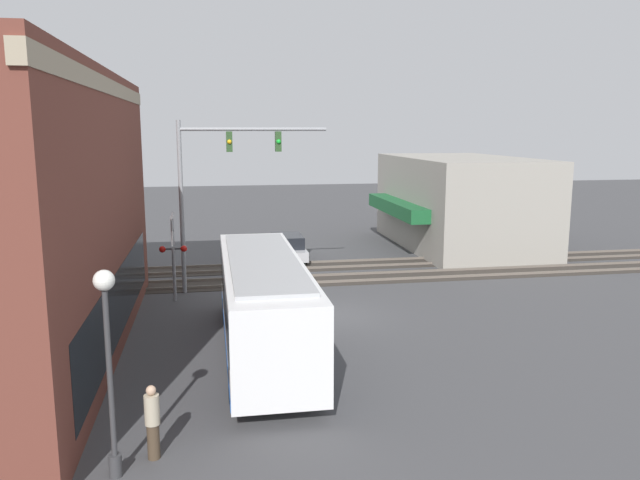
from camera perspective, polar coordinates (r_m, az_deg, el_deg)
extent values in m
plane|color=#424244|center=(25.09, 0.59, -6.98)|extent=(120.00, 120.00, 0.00)
cube|color=gray|center=(21.36, -19.21, 13.14)|extent=(18.30, 0.36, 0.50)
cube|color=black|center=(22.04, -17.90, -5.30)|extent=(15.21, 0.12, 2.20)
cube|color=gray|center=(40.39, 12.65, 3.39)|extent=(13.31, 7.12, 5.66)
cube|color=#19592D|center=(39.03, 7.05, 3.00)|extent=(9.32, 1.20, 0.80)
cube|color=white|center=(20.77, -5.20, -5.58)|extent=(11.10, 2.55, 2.69)
cube|color=black|center=(20.66, -5.21, -4.51)|extent=(10.88, 2.59, 1.13)
cube|color=#194CA5|center=(21.11, -5.15, -8.65)|extent=(10.88, 2.58, 0.24)
cube|color=#A5A8AA|center=(20.43, -5.26, -1.79)|extent=(9.44, 2.17, 0.12)
cylinder|color=black|center=(24.33, -5.81, -6.35)|extent=(1.00, 2.57, 1.00)
cylinder|color=black|center=(17.65, -4.08, -12.81)|extent=(1.00, 2.57, 1.00)
cylinder|color=gray|center=(28.57, -12.54, 2.85)|extent=(0.20, 0.20, 7.77)
cylinder|color=gray|center=(28.40, -6.09, 10.05)|extent=(0.16, 6.56, 0.16)
cube|color=#284723|center=(28.35, -8.30, 8.89)|extent=(0.30, 0.27, 0.90)
sphere|color=yellow|center=(28.18, -8.29, 8.88)|extent=(0.20, 0.20, 0.20)
cube|color=#284723|center=(28.50, -3.84, 8.97)|extent=(0.30, 0.27, 0.90)
sphere|color=green|center=(28.34, -3.81, 8.97)|extent=(0.20, 0.20, 0.20)
cylinder|color=gray|center=(27.62, -13.23, -1.81)|extent=(0.14, 0.14, 3.60)
cube|color=white|center=(27.39, -13.34, 0.86)|extent=(1.41, 0.06, 1.41)
cube|color=white|center=(27.39, -13.34, 0.86)|extent=(1.41, 0.06, 1.41)
cylinder|color=#38383A|center=(27.52, -13.28, -0.79)|extent=(0.08, 0.90, 0.08)
sphere|color=red|center=(27.45, -12.35, -0.78)|extent=(0.28, 0.28, 0.28)
sphere|color=red|center=(27.51, -14.22, -0.83)|extent=(0.28, 0.28, 0.28)
cylinder|color=#38383A|center=(14.88, -18.20, -19.00)|extent=(0.28, 0.28, 0.50)
cylinder|color=#38383A|center=(14.10, -18.61, -12.54)|extent=(0.12, 0.12, 4.12)
sphere|color=white|center=(13.42, -19.16, -3.51)|extent=(0.44, 0.44, 0.44)
cube|color=#332D28|center=(30.79, -1.45, -3.73)|extent=(2.60, 60.00, 0.03)
cube|color=#6B6056|center=(30.09, -1.24, -3.94)|extent=(0.07, 60.00, 0.15)
cube|color=#6B6056|center=(31.47, -1.64, -3.31)|extent=(0.07, 60.00, 0.15)
cube|color=#332D28|center=(33.88, -2.25, -2.45)|extent=(2.60, 60.00, 0.03)
cube|color=#6B6056|center=(33.17, -2.08, -2.62)|extent=(0.07, 60.00, 0.15)
cube|color=#6B6056|center=(34.56, -2.41, -2.10)|extent=(0.07, 60.00, 0.15)
cube|color=#B7B7BC|center=(35.72, -3.01, -0.96)|extent=(4.54, 1.80, 0.55)
cube|color=black|center=(35.39, -2.97, -0.06)|extent=(2.50, 1.62, 0.66)
cylinder|color=black|center=(37.14, -3.27, -0.87)|extent=(0.64, 1.82, 0.64)
cylinder|color=black|center=(34.39, -2.72, -1.75)|extent=(0.64, 1.82, 0.64)
cylinder|color=#473828|center=(15.26, -14.98, -17.34)|extent=(0.28, 0.28, 0.83)
cylinder|color=#B2A58C|center=(14.93, -15.12, -14.75)|extent=(0.34, 0.34, 0.69)
sphere|color=tan|center=(14.75, -15.20, -13.13)|extent=(0.22, 0.22, 0.22)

